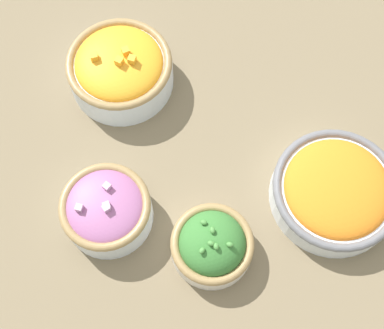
{
  "coord_description": "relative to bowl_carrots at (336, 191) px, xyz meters",
  "views": [
    {
      "loc": [
        0.14,
        -0.24,
        0.73
      ],
      "look_at": [
        0.0,
        0.0,
        0.03
      ],
      "focal_mm": 50.0,
      "sensor_mm": 36.0,
      "label": 1
    }
  ],
  "objects": [
    {
      "name": "bowl_carrots",
      "position": [
        0.0,
        0.0,
        0.0
      ],
      "size": [
        0.18,
        0.18,
        0.06
      ],
      "color": "silver",
      "rests_on": "ground_plane"
    },
    {
      "name": "bowl_broccoli",
      "position": [
        -0.11,
        -0.15,
        0.0
      ],
      "size": [
        0.11,
        0.11,
        0.07
      ],
      "color": "silver",
      "rests_on": "ground_plane"
    },
    {
      "name": "bowl_squash",
      "position": [
        -0.36,
        0.02,
        0.01
      ],
      "size": [
        0.16,
        0.16,
        0.08
      ],
      "color": "silver",
      "rests_on": "ground_plane"
    },
    {
      "name": "ground_plane",
      "position": [
        -0.19,
        -0.06,
        -0.03
      ],
      "size": [
        3.0,
        3.0,
        0.0
      ],
      "primitive_type": "plane",
      "color": "#75664C"
    },
    {
      "name": "bowl_red_onion",
      "position": [
        -0.26,
        -0.18,
        0.01
      ],
      "size": [
        0.12,
        0.12,
        0.07
      ],
      "color": "silver",
      "rests_on": "ground_plane"
    }
  ]
}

